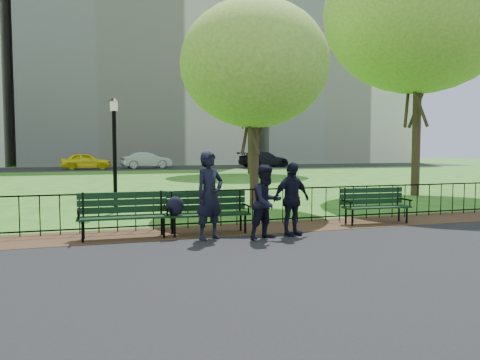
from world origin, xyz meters
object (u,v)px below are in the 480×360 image
object	(u,v)px
park_bench_left_a	(123,210)
tree_near_e	(254,64)
person_left	(210,195)
person_right	(291,199)
taxi	(86,161)
park_bench_main	(196,207)
sedan_dark	(264,159)
park_bench_right_a	(374,202)
lamppost	(115,150)
person_mid	(267,202)
tree_mid_e	(420,12)
sedan_silver	(146,160)
tree_far_e	(250,54)

from	to	relation	value
park_bench_left_a	tree_near_e	distance (m)	6.93
person_left	person_right	size ratio (longest dim) A/B	1.15
taxi	park_bench_main	bearing A→B (deg)	-173.13
person_left	sedan_dark	xyz separation A→B (m)	(13.61, 33.03, -0.17)
park_bench_right_a	taxi	size ratio (longest dim) A/B	0.42
lamppost	sedan_dark	size ratio (longest dim) A/B	0.65
person_right	sedan_dark	distance (m)	35.19
tree_near_e	person_mid	size ratio (longest dim) A/B	4.18
park_bench_left_a	tree_near_e	world-z (taller)	tree_near_e
person_right	park_bench_left_a	bearing A→B (deg)	153.17
park_bench_right_a	tree_mid_e	world-z (taller)	tree_mid_e
person_mid	sedan_silver	distance (m)	33.95
park_bench_main	person_mid	xyz separation A→B (m)	(1.27, -0.93, 0.17)
lamppost	taxi	size ratio (longest dim) A/B	0.80
tree_near_e	lamppost	bearing A→B (deg)	177.14
sedan_silver	person_right	bearing A→B (deg)	170.29
tree_mid_e	person_left	world-z (taller)	tree_mid_e
park_bench_main	park_bench_right_a	distance (m)	4.57
lamppost	sedan_dark	world-z (taller)	lamppost
park_bench_right_a	person_right	size ratio (longest dim) A/B	1.10
tree_near_e	sedan_dark	world-z (taller)	tree_near_e
park_bench_left_a	tree_mid_e	bearing A→B (deg)	27.07
park_bench_main	park_bench_left_a	bearing A→B (deg)	178.61
park_bench_right_a	sedan_silver	size ratio (longest dim) A/B	0.39
park_bench_right_a	tree_far_e	bearing A→B (deg)	82.69
park_bench_main	person_right	size ratio (longest dim) A/B	1.17
person_right	tree_near_e	bearing A→B (deg)	66.36
park_bench_left_a	tree_mid_e	distance (m)	14.47
park_bench_right_a	sedan_silver	xyz separation A→B (m)	(-1.97, 32.84, 0.18)
person_mid	sedan_dark	bearing A→B (deg)	49.28
person_left	person_mid	world-z (taller)	person_left
park_bench_left_a	taxi	distance (m)	32.64
tree_near_e	taxi	xyz separation A→B (m)	(-5.30, 28.76, -3.75)
tree_mid_e	park_bench_main	bearing A→B (deg)	-150.72
tree_near_e	sedan_silver	xyz separation A→B (m)	(-0.13, 29.05, -3.73)
tree_mid_e	person_right	world-z (taller)	tree_mid_e
tree_mid_e	sedan_silver	distance (m)	29.06
park_bench_right_a	sedan_silver	bearing A→B (deg)	97.14
park_bench_left_a	sedan_silver	bearing A→B (deg)	84.29
taxi	sedan_dark	distance (m)	16.34
tree_near_e	park_bench_main	bearing A→B (deg)	-124.52
park_bench_left_a	park_bench_main	bearing A→B (deg)	-1.59
park_bench_right_a	taxi	xyz separation A→B (m)	(-7.14, 32.55, 0.16)
tree_mid_e	tree_near_e	bearing A→B (deg)	-166.93
park_bench_left_a	taxi	world-z (taller)	taxi
tree_mid_e	park_bench_right_a	bearing A→B (deg)	-135.16
park_bench_main	person_right	distance (m)	2.06
park_bench_left_a	taxi	xyz separation A→B (m)	(-1.04, 32.63, 0.12)
park_bench_left_a	tree_far_e	size ratio (longest dim) A/B	0.15
tree_mid_e	sedan_dark	distance (m)	27.75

